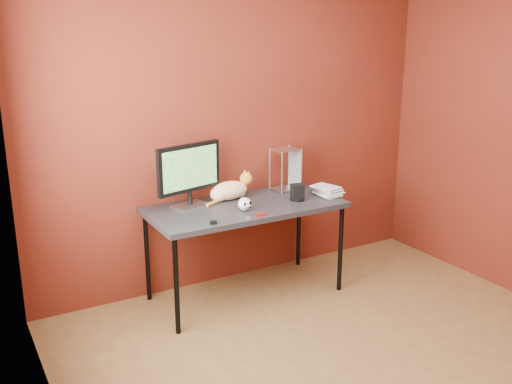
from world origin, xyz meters
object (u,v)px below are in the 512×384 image
book_stack (321,144)px  cat (230,190)px  skull_mug (245,204)px  speaker (297,193)px  monitor (189,172)px  desk (245,211)px

book_stack → cat: bearing=157.3°
skull_mug → speaker: 0.49m
monitor → book_stack: 1.06m
cat → book_stack: book_stack is taller
desk → monitor: bearing=158.5°
monitor → book_stack: size_ratio=0.64×
cat → skull_mug: 0.32m
skull_mug → book_stack: bearing=1.4°
desk → book_stack: (0.63, -0.09, 0.48)m
desk → cat: bearing=101.1°
desk → book_stack: 0.80m
desk → book_stack: size_ratio=1.75×
monitor → speaker: (0.80, -0.25, -0.21)m
speaker → cat: bearing=160.9°
cat → skull_mug: (-0.04, -0.31, -0.02)m
desk → monitor: size_ratio=2.73×
cat → skull_mug: bearing=-100.7°
monitor → speaker: 0.86m
desk → speaker: size_ratio=11.52×
skull_mug → speaker: speaker is taller
desk → skull_mug: (-0.07, -0.13, 0.10)m
cat → speaker: 0.53m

